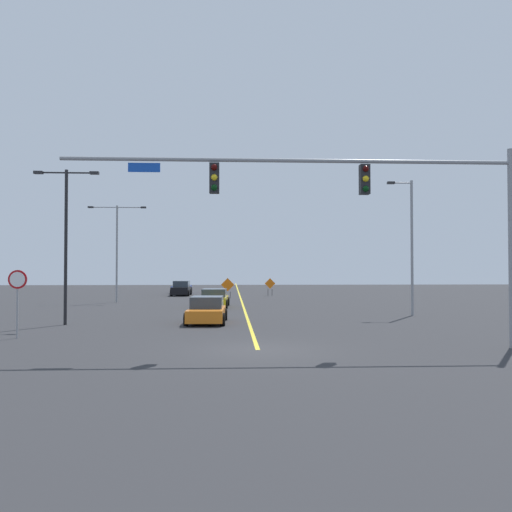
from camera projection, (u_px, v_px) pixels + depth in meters
ground at (258, 350)px, 17.90m from camera, size 145.50×145.50×0.00m
road_centre_stripe at (239, 294)px, 58.26m from camera, size 0.16×80.83×0.01m
traffic_signal_assembly at (359, 195)px, 18.20m from camera, size 15.93×0.44×7.10m
stop_sign at (17, 290)px, 20.94m from camera, size 0.76×0.07×2.76m
street_lamp_far_left at (117, 244)px, 43.45m from camera, size 4.83×0.24×8.13m
street_lamp_far_right at (410, 241)px, 31.16m from camera, size 1.56×0.24×8.14m
street_lamp_near_left at (66, 233)px, 26.06m from camera, size 3.23×0.24×7.81m
construction_sign_right_shoulder at (270, 285)px, 54.19m from camera, size 1.11×0.06×1.82m
construction_sign_median_near at (228, 286)px, 49.28m from camera, size 1.28×0.14×1.93m
car_yellow_approaching at (214, 298)px, 38.02m from camera, size 2.25×4.34×1.33m
car_orange_far at (207, 311)px, 26.94m from camera, size 2.13×4.17×1.36m
car_blue_near at (182, 287)px, 59.57m from camera, size 2.21×4.29×1.41m
car_black_mid at (181, 289)px, 54.53m from camera, size 1.98×4.36×1.54m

